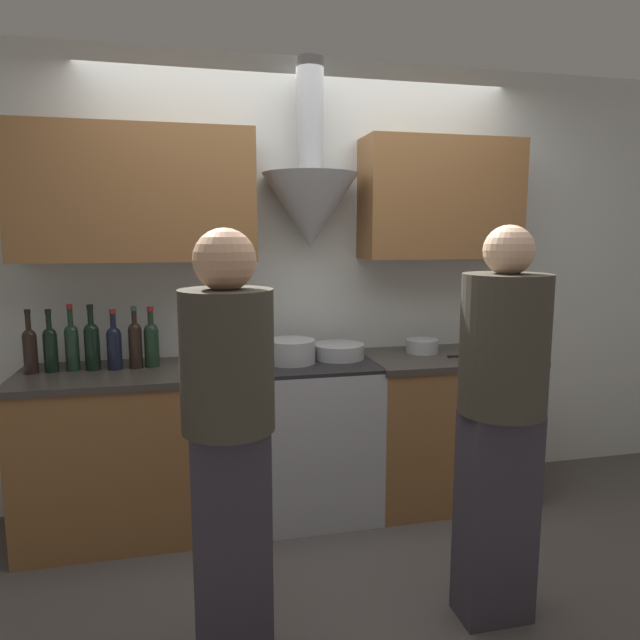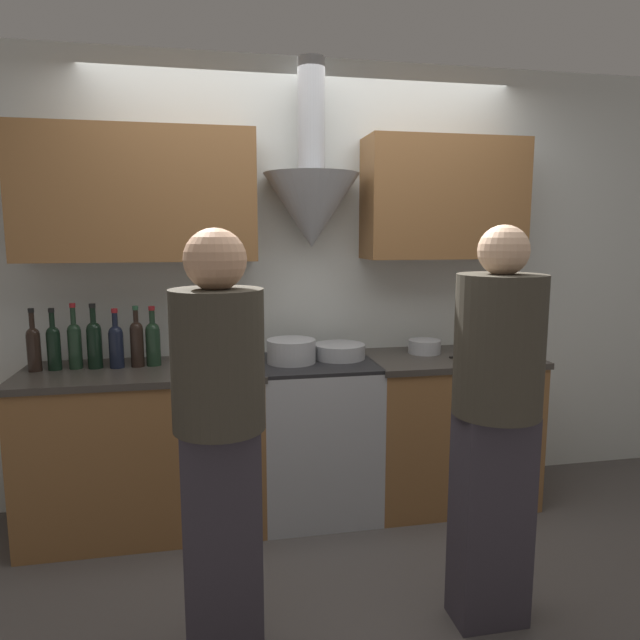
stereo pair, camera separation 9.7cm
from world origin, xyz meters
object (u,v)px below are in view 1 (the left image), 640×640
Objects in this scene: wine_bottle_0 at (30,348)px; wine_bottle_4 at (114,345)px; wine_bottle_1 at (50,347)px; person_foreground_right at (501,410)px; wine_bottle_3 at (92,343)px; person_foreground_left at (229,431)px; wine_bottle_5 at (135,343)px; wine_bottle_2 at (72,344)px; mixing_bowl at (339,351)px; stock_pot at (291,351)px; saucepan at (422,346)px; wine_bottle_6 at (152,342)px; stove_range at (316,435)px; orange_fruit at (498,345)px.

wine_bottle_0 is 0.41m from wine_bottle_4.
person_foreground_right reaches higher than wine_bottle_1.
wine_bottle_1 is at bearing 177.95° from wine_bottle_4.
wine_bottle_3 is 1.32m from person_foreground_left.
wine_bottle_1 is 0.99× the size of wine_bottle_5.
wine_bottle_2 is 0.21× the size of person_foreground_right.
stock_pot is at bearing -169.65° from mixing_bowl.
wine_bottle_1 reaches higher than saucepan.
wine_bottle_1 is 0.32m from wine_bottle_4.
wine_bottle_6 is 1.10× the size of mixing_bowl.
mixing_bowl is at bearing -0.64° from wine_bottle_1.
saucepan is (0.68, 0.09, 0.48)m from stove_range.
wine_bottle_5 is at bearing 142.42° from person_foreground_right.
mixing_bowl is at bearing 108.14° from person_foreground_right.
person_foreground_left is at bearing -121.86° from mixing_bowl.
orange_fruit is 0.46× the size of saucepan.
person_foreground_right is (1.41, -1.16, -0.12)m from wine_bottle_6.
mixing_bowl is at bearing 58.14° from person_foreground_left.
wine_bottle_2 is 1.81× the size of saucepan.
wine_bottle_0 is (-1.49, 0.05, 0.57)m from stove_range.
stock_pot is (1.35, -0.06, -0.07)m from wine_bottle_0.
mixing_bowl is at bearing 17.97° from stove_range.
wine_bottle_4 is at bearing 176.42° from stock_pot.
stock_pot is at bearing -4.05° from wine_bottle_2.
mixing_bowl is at bearing 10.35° from stock_pot.
wine_bottle_2 reaches higher than wine_bottle_6.
wine_bottle_6 reaches higher than stove_range.
person_foreground_right reaches higher than wine_bottle_6.
saucepan is at bearing 1.00° from wine_bottle_5.
stock_pot is 0.17× the size of person_foreground_right.
orange_fruit reaches higher than stove_range.
wine_bottle_3 is 0.22m from wine_bottle_5.
person_foreground_right reaches higher than wine_bottle_2.
wine_bottle_0 reaches higher than orange_fruit.
wine_bottle_6 reaches higher than saucepan.
person_foreground_left is at bearing -57.94° from wine_bottle_2.
wine_bottle_3 reaches higher than wine_bottle_5.
stock_pot is 1.40× the size of saucepan.
stock_pot is at bearing 121.37° from person_foreground_right.
stock_pot is (0.75, -0.08, -0.07)m from wine_bottle_6.
stove_range is 0.55× the size of person_foreground_left.
wine_bottle_2 is at bearing 174.31° from wine_bottle_3.
saucepan is (1.76, 0.03, -0.09)m from wine_bottle_4.
stove_range is 9.86× the size of orange_fruit.
wine_bottle_6 is 1.68× the size of saucepan.
wine_bottle_6 is 1.21m from person_foreground_left.
person_foreground_right is at bearing -31.10° from wine_bottle_1.
wine_bottle_5 is 0.08m from wine_bottle_6.
wine_bottle_6 reaches higher than wine_bottle_4.
stock_pot is at bearing -3.19° from wine_bottle_1.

